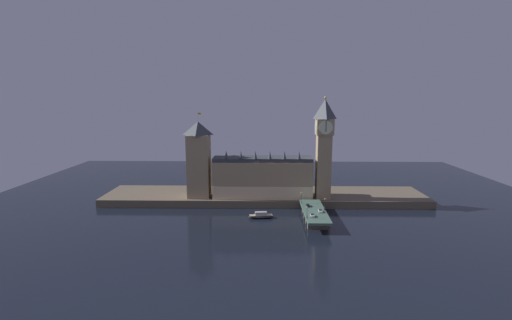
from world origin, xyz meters
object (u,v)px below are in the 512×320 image
(pedestrian_near_rail, at_px, (307,215))
(street_lamp_mid, at_px, (325,203))
(street_lamp_far, at_px, (301,196))
(car_southbound_lead, at_px, (320,211))
(victoria_tower, at_px, (199,159))
(car_northbound_lead, at_px, (308,205))
(car_northbound_trail, at_px, (312,215))
(boat_upstream, at_px, (261,216))
(clock_tower, at_px, (324,145))
(street_lamp_near, at_px, (307,211))
(pedestrian_mid_walk, at_px, (324,209))

(pedestrian_near_rail, height_order, street_lamp_mid, street_lamp_mid)
(street_lamp_far, bearing_deg, car_southbound_lead, -64.08)
(victoria_tower, bearing_deg, street_lamp_far, -15.89)
(car_northbound_lead, height_order, pedestrian_near_rail, pedestrian_near_rail)
(car_northbound_trail, distance_m, boat_upstream, 32.87)
(clock_tower, distance_m, car_northbound_lead, 42.64)
(car_northbound_lead, bearing_deg, street_lamp_near, -98.28)
(clock_tower, relative_size, victoria_tower, 1.18)
(clock_tower, distance_m, pedestrian_mid_walk, 45.94)
(car_northbound_trail, xyz_separation_m, car_southbound_lead, (5.68, 8.50, -0.03))
(street_lamp_mid, distance_m, boat_upstream, 38.51)
(clock_tower, xyz_separation_m, street_lamp_far, (-15.66, -16.37, -29.61))
(pedestrian_near_rail, relative_size, street_lamp_far, 0.26)
(victoria_tower, relative_size, car_northbound_lead, 12.23)
(victoria_tower, bearing_deg, car_northbound_lead, -20.51)
(street_lamp_near, height_order, street_lamp_mid, street_lamp_mid)
(car_northbound_trail, height_order, street_lamp_far, street_lamp_far)
(car_southbound_lead, height_order, boat_upstream, car_southbound_lead)
(street_lamp_near, relative_size, boat_upstream, 0.42)
(street_lamp_mid, bearing_deg, street_lamp_far, 129.58)
(clock_tower, xyz_separation_m, victoria_tower, (-82.13, 2.56, -9.84))
(victoria_tower, distance_m, car_southbound_lead, 87.32)
(clock_tower, xyz_separation_m, pedestrian_mid_walk, (-3.89, -31.68, -33.04))
(street_lamp_mid, height_order, boat_upstream, street_lamp_mid)
(victoria_tower, distance_m, street_lamp_near, 84.61)
(street_lamp_mid, bearing_deg, car_northbound_lead, 139.72)
(clock_tower, relative_size, pedestrian_near_rail, 37.30)
(street_lamp_near, xyz_separation_m, street_lamp_mid, (12.17, 14.72, 0.37))
(boat_upstream, bearing_deg, street_lamp_near, -36.42)
(car_northbound_lead, distance_m, boat_upstream, 29.03)
(victoria_tower, bearing_deg, car_northbound_trail, -33.30)
(car_northbound_trail, relative_size, boat_upstream, 0.26)
(clock_tower, height_order, pedestrian_mid_walk, clock_tower)
(clock_tower, distance_m, victoria_tower, 82.76)
(victoria_tower, height_order, street_lamp_far, victoria_tower)
(street_lamp_mid, xyz_separation_m, boat_upstream, (-37.16, 3.72, -9.38))
(car_southbound_lead, distance_m, pedestrian_near_rail, 12.61)
(pedestrian_near_rail, bearing_deg, car_southbound_lead, 47.43)
(victoria_tower, distance_m, boat_upstream, 58.80)
(car_northbound_lead, height_order, street_lamp_mid, street_lamp_mid)
(street_lamp_near, bearing_deg, victoria_tower, 143.96)
(clock_tower, bearing_deg, street_lamp_mid, -96.40)
(street_lamp_mid, distance_m, street_lamp_far, 19.10)
(car_northbound_trail, bearing_deg, clock_tower, 73.98)
(clock_tower, xyz_separation_m, car_northbound_lead, (-12.42, -23.53, -33.32))
(pedestrian_near_rail, relative_size, street_lamp_mid, 0.25)
(victoria_tower, height_order, car_northbound_trail, victoria_tower)
(clock_tower, relative_size, car_northbound_trail, 16.26)
(car_southbound_lead, bearing_deg, boat_upstream, 167.74)
(street_lamp_near, bearing_deg, clock_tower, 71.13)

